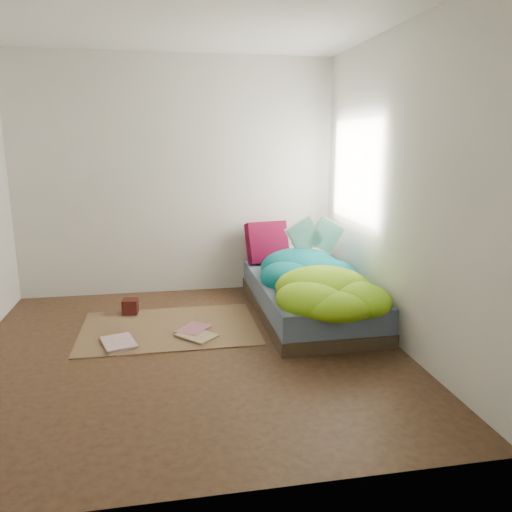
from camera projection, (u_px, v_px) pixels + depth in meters
The scene contains 12 objects.
ground at pixel (189, 351), 4.11m from camera, with size 3.50×3.50×0.00m, color #3C2217.
room_walls at pixel (184, 150), 3.76m from camera, with size 3.54×3.54×2.62m.
bed at pixel (308, 297), 4.98m from camera, with size 1.00×2.00×0.34m.
duvet at pixel (315, 270), 4.69m from camera, with size 0.96×1.84×0.34m, color #086B80, non-canonical shape.
rug at pixel (170, 328), 4.61m from camera, with size 1.60×1.10×0.01m, color brown.
pillow_floral at pixel (303, 256), 5.70m from camera, with size 0.57×0.36×0.13m, color #F0E1D0.
pillow_magenta at pixel (267, 243), 5.64m from camera, with size 0.46×0.14×0.46m, color #4F0523.
open_book at pixel (316, 226), 5.17m from camera, with size 0.50×0.11×0.30m, color #31892D, non-canonical shape.
wooden_box at pixel (130, 306), 4.97m from camera, with size 0.15×0.15×0.15m, color #360D0C.
floor_book_a at pixel (103, 345), 4.17m from camera, with size 0.26×0.35×0.03m, color silver.
floor_book_b at pixel (183, 327), 4.57m from camera, with size 0.23×0.30×0.03m, color #BB6B7F.
floor_book_c at pixel (188, 340), 4.28m from camera, with size 0.24×0.33×0.02m, color tan.
Camera 1 is at (-0.15, -3.87, 1.70)m, focal length 35.00 mm.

